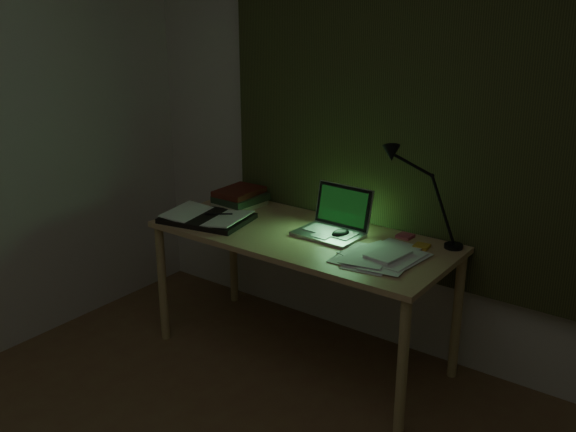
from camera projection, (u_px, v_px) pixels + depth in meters
name	position (u px, v px, depth m)	size (l,w,h in m)	color
wall_back	(424.00, 120.00, 3.09)	(3.50, 0.00, 2.50)	beige
curtain	(423.00, 79.00, 3.00)	(2.20, 0.06, 2.00)	#33361B
desk	(302.00, 297.00, 3.31)	(1.52, 0.66, 0.69)	tan
laptop	(329.00, 214.00, 3.13)	(0.32, 0.36, 0.23)	#B8B7BD
open_textbook	(207.00, 217.00, 3.38)	(0.44, 0.31, 0.04)	white
book_stack	(240.00, 197.00, 3.60)	(0.22, 0.26, 0.10)	white
loose_papers	(381.00, 252.00, 2.94)	(0.31, 0.33, 0.02)	white
mouse	(340.00, 233.00, 3.14)	(0.07, 0.11, 0.04)	black
sticky_yellow	(422.00, 246.00, 3.02)	(0.07, 0.07, 0.01)	gold
sticky_pink	(405.00, 236.00, 3.14)	(0.07, 0.07, 0.02)	#C94E5E
desk_lamp	(458.00, 200.00, 2.94)	(0.32, 0.25, 0.48)	black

